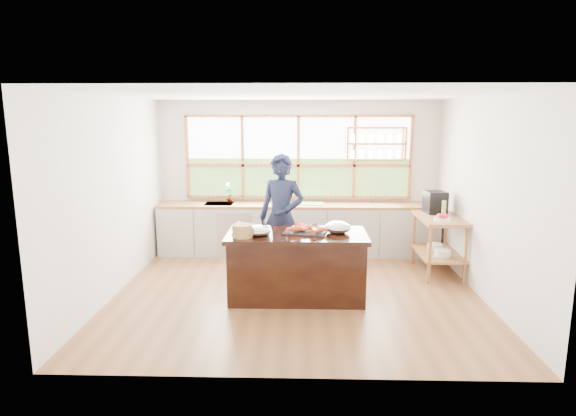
{
  "coord_description": "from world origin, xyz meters",
  "views": [
    {
      "loc": [
        0.06,
        -6.39,
        2.44
      ],
      "look_at": [
        -0.13,
        0.15,
        1.17
      ],
      "focal_mm": 30.0,
      "sensor_mm": 36.0,
      "label": 1
    }
  ],
  "objects_px": {
    "espresso_machine": "(435,202)",
    "wicker_basket": "(242,231)",
    "cook": "(282,218)",
    "island": "(297,265)"
  },
  "relations": [
    {
      "from": "island",
      "to": "cook",
      "type": "relative_size",
      "value": 0.98
    },
    {
      "from": "island",
      "to": "espresso_machine",
      "type": "xyz_separation_m",
      "value": [
        2.19,
        1.41,
        0.62
      ]
    },
    {
      "from": "cook",
      "to": "espresso_machine",
      "type": "height_order",
      "value": "cook"
    },
    {
      "from": "cook",
      "to": "wicker_basket",
      "type": "relative_size",
      "value": 7.28
    },
    {
      "from": "espresso_machine",
      "to": "wicker_basket",
      "type": "xyz_separation_m",
      "value": [
        -2.88,
        -1.64,
        -0.09
      ]
    },
    {
      "from": "island",
      "to": "wicker_basket",
      "type": "distance_m",
      "value": 0.9
    },
    {
      "from": "cook",
      "to": "espresso_machine",
      "type": "distance_m",
      "value": 2.51
    },
    {
      "from": "espresso_machine",
      "to": "wicker_basket",
      "type": "distance_m",
      "value": 3.32
    },
    {
      "from": "espresso_machine",
      "to": "wicker_basket",
      "type": "bearing_deg",
      "value": -157.56
    },
    {
      "from": "cook",
      "to": "wicker_basket",
      "type": "xyz_separation_m",
      "value": [
        -0.46,
        -0.99,
        0.04
      ]
    }
  ]
}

